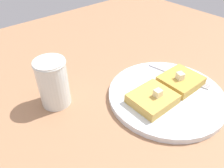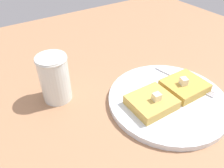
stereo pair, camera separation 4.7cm
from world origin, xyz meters
The scene contains 8 objects.
table_surface centered at (0.00, 0.00, 1.25)cm, with size 122.04×122.04×2.49cm, color #A47451.
plate centered at (-3.90, 2.90, 3.27)cm, with size 26.27×26.27×1.35cm.
toast_slice_left centered at (-8.85, 2.94, 4.90)cm, with size 8.95×7.95×2.12cm, color gold.
toast_slice_middle centered at (1.05, 2.86, 4.90)cm, with size 8.95×7.95×2.12cm, color gold.
butter_pat_primary centered at (-7.97, 3.03, 6.75)cm, with size 1.58×1.42×1.58cm, color #F7E9C7.
butter_pat_secondary centered at (0.60, 3.67, 6.75)cm, with size 1.58×1.42×1.58cm, color beige.
fork centered at (-11.51, 1.54, 4.02)cm, with size 4.67×15.96×0.36cm.
syrup_jar centered at (15.93, -12.02, 7.52)cm, with size 6.65×6.65×10.77cm.
Camera 1 is at (30.06, 23.64, 35.87)cm, focal length 35.00 mm.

